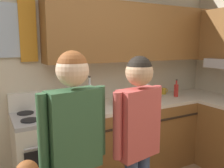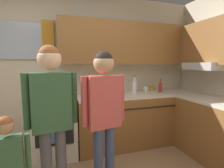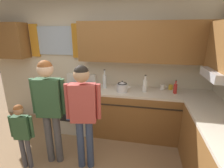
# 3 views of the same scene
# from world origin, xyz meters

# --- Properties ---
(back_wall_unit) EXTENTS (4.60, 0.42, 2.60)m
(back_wall_unit) POSITION_xyz_m (0.10, 1.82, 1.49)
(back_wall_unit) COLOR beige
(back_wall_unit) RESTS_ON ground
(kitchen_counter_run) EXTENTS (2.23, 2.10, 0.90)m
(kitchen_counter_run) POSITION_xyz_m (1.50, 1.12, 0.45)
(kitchen_counter_run) COLOR brown
(kitchen_counter_run) RESTS_ON ground
(stove_oven) EXTENTS (0.62, 0.67, 1.10)m
(stove_oven) POSITION_xyz_m (-0.27, 1.54, 0.47)
(stove_oven) COLOR silver
(stove_oven) RESTS_ON ground
(bottle_tall_clear) EXTENTS (0.07, 0.07, 0.37)m
(bottle_tall_clear) POSITION_xyz_m (0.29, 1.59, 1.04)
(bottle_tall_clear) COLOR silver
(bottle_tall_clear) RESTS_ON kitchen_counter_run
(bottle_milk_white) EXTENTS (0.08, 0.08, 0.31)m
(bottle_milk_white) POSITION_xyz_m (1.06, 1.53, 1.02)
(bottle_milk_white) COLOR white
(bottle_milk_white) RESTS_ON kitchen_counter_run
(bottle_sauce_red) EXTENTS (0.06, 0.06, 0.25)m
(bottle_sauce_red) POSITION_xyz_m (1.58, 1.54, 0.99)
(bottle_sauce_red) COLOR red
(bottle_sauce_red) RESTS_ON kitchen_counter_run
(mug_mustard_yellow) EXTENTS (0.12, 0.08, 0.09)m
(mug_mustard_yellow) POSITION_xyz_m (1.54, 1.75, 0.95)
(mug_mustard_yellow) COLOR gold
(mug_mustard_yellow) RESTS_ON kitchen_counter_run
(mug_ceramic_white) EXTENTS (0.13, 0.08, 0.09)m
(mug_ceramic_white) POSITION_xyz_m (1.39, 1.71, 0.95)
(mug_ceramic_white) COLOR white
(mug_ceramic_white) RESTS_ON kitchen_counter_run
(stovetop_kettle) EXTENTS (0.27, 0.20, 0.21)m
(stovetop_kettle) POSITION_xyz_m (0.66, 1.45, 1.00)
(stovetop_kettle) COLOR silver
(stovetop_kettle) RESTS_ON kitchen_counter_run
(adult_holding_child) EXTENTS (0.49, 0.22, 1.59)m
(adult_holding_child) POSITION_xyz_m (-0.27, 0.56, 1.00)
(adult_holding_child) COLOR #4C4C51
(adult_holding_child) RESTS_ON ground
(adult_in_plaid) EXTENTS (0.48, 0.21, 1.55)m
(adult_in_plaid) POSITION_xyz_m (0.25, 0.54, 0.97)
(adult_in_plaid) COLOR #38476B
(adult_in_plaid) RESTS_ON ground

